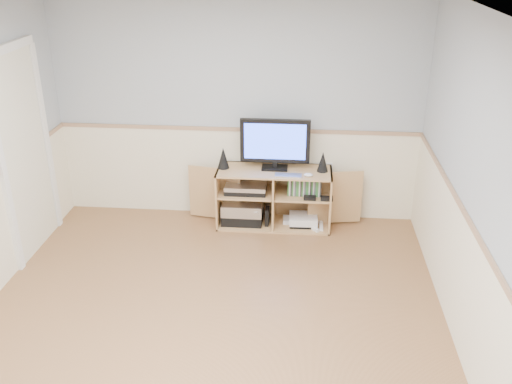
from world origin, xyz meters
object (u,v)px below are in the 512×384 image
media_cabinet (274,195)px  keyboard (288,175)px  game_consoles (302,220)px  monitor (275,142)px

media_cabinet → keyboard: 0.41m
keyboard → media_cabinet: bearing=130.2°
media_cabinet → game_consoles: size_ratio=4.30×
keyboard → game_consoles: 0.62m
monitor → game_consoles: 0.94m
monitor → game_consoles: size_ratio=1.65×
media_cabinet → keyboard: bearing=-51.5°
media_cabinet → game_consoles: bearing=-12.0°
monitor → keyboard: bearing=-50.4°
media_cabinet → monitor: monitor is taller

